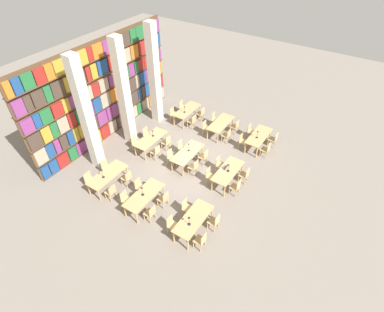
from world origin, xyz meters
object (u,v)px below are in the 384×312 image
(reading_table_4, at_px, (187,153))
(chair_31, at_px, (147,134))
(chair_7, at_px, (220,164))
(reading_table_3, at_px, (144,196))
(chair_18, at_px, (204,156))
(chair_33, at_px, (173,114))
(chair_10, at_px, (274,139))
(chair_17, at_px, (171,157))
(reading_table_0, at_px, (194,220))
(chair_8, at_px, (266,149))
(laptop, at_px, (224,168))
(chair_35, at_px, (183,107))
(reading_table_6, at_px, (108,176))
(chair_5, at_px, (210,175))
(chair_14, at_px, (164,199))
(pillar_center, at_px, (124,94))
(chair_28, at_px, (156,152))
(reading_table_5, at_px, (221,124))
(chair_32, at_px, (192,121))
(chair_6, at_px, (245,175))
(reading_table_8, at_px, (187,111))
(pillar_left, at_px, (86,116))
(reading_table_7, at_px, (151,139))
(chair_34, at_px, (201,113))
(chair_20, at_px, (227,135))
(chair_0, at_px, (201,240))
(chair_9, at_px, (243,141))
(chair_23, at_px, (215,119))
(desk_lamp_3, at_px, (142,190))
(desk_lamp_1, at_px, (229,166))
(chair_22, at_px, (235,126))
(chair_3, at_px, (187,207))
(desk_lamp_0, at_px, (189,219))
(chair_2, at_px, (215,222))
(chair_16, at_px, (194,167))
(chair_4, at_px, (236,187))
(chair_19, at_px, (182,147))
(chair_26, at_px, (127,178))
(chair_27, at_px, (106,167))
(chair_24, at_px, (111,192))
(chair_1, at_px, (172,224))
(desk_lamp_5, at_px, (102,172))
(reading_table_1, at_px, (228,172))
(desk_lamp_2, at_px, (258,133))
(desk_lamp_7, at_px, (184,108))

(reading_table_4, relative_size, chair_31, 2.38)
(chair_7, xyz_separation_m, reading_table_3, (-3.90, 1.70, 0.22))
(chair_18, bearing_deg, chair_33, 56.72)
(chair_10, relative_size, chair_17, 1.00)
(reading_table_0, relative_size, chair_8, 2.38)
(laptop, xyz_separation_m, chair_35, (3.97, 5.20, -0.34))
(reading_table_6, bearing_deg, chair_5, -54.38)
(chair_14, bearing_deg, pillar_center, 57.58)
(reading_table_3, xyz_separation_m, chair_28, (2.91, 1.66, -0.22))
(reading_table_5, bearing_deg, chair_32, 102.64)
(laptop, bearing_deg, chair_6, 114.82)
(reading_table_8, bearing_deg, pillar_left, 164.81)
(reading_table_7, height_order, chair_34, chair_34)
(reading_table_0, xyz_separation_m, reading_table_3, (-0.11, 2.55, 0.00))
(chair_7, height_order, chair_20, same)
(chair_0, bearing_deg, chair_8, 0.15)
(reading_table_0, bearing_deg, chair_9, 6.66)
(chair_23, bearing_deg, chair_7, 33.36)
(desk_lamp_3, bearing_deg, chair_17, 12.28)
(desk_lamp_1, bearing_deg, reading_table_5, 33.61)
(chair_22, bearing_deg, chair_10, -88.25)
(chair_7, relative_size, chair_17, 1.00)
(chair_3, xyz_separation_m, chair_14, (-0.16, 1.14, 0.00))
(desk_lamp_0, distance_m, chair_9, 6.62)
(chair_2, xyz_separation_m, chair_16, (2.37, 2.55, 0.00))
(chair_4, height_order, chair_19, same)
(pillar_center, bearing_deg, chair_31, -63.49)
(chair_5, bearing_deg, chair_34, -143.79)
(chair_5, height_order, chair_26, same)
(reading_table_3, xyz_separation_m, reading_table_7, (3.39, 2.37, 0.00))
(chair_18, xyz_separation_m, reading_table_6, (-3.94, 3.02, 0.22))
(chair_23, relative_size, chair_27, 1.00)
(pillar_left, relative_size, chair_24, 6.96)
(chair_1, height_order, reading_table_3, chair_1)
(reading_table_0, distance_m, chair_6, 3.84)
(chair_10, relative_size, desk_lamp_5, 1.72)
(chair_24, bearing_deg, pillar_left, 59.24)
(chair_16, bearing_deg, chair_4, -92.32)
(chair_3, xyz_separation_m, reading_table_6, (-0.60, 4.16, 0.22))
(reading_table_0, xyz_separation_m, reading_table_5, (6.71, 2.41, 0.00))
(reading_table_1, relative_size, desk_lamp_2, 4.47)
(desk_lamp_1, height_order, reading_table_7, desk_lamp_1)
(chair_18, height_order, desk_lamp_7, desk_lamp_7)
(chair_27, bearing_deg, reading_table_0, 84.97)
(chair_8, xyz_separation_m, reading_table_5, (0.51, 3.09, 0.22))
(chair_6, height_order, laptop, laptop)
(desk_lamp_1, bearing_deg, desk_lamp_3, 144.14)
(pillar_left, relative_size, chair_2, 6.96)
(desk_lamp_0, height_order, chair_26, desk_lamp_0)
(chair_3, bearing_deg, desk_lamp_2, 173.66)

